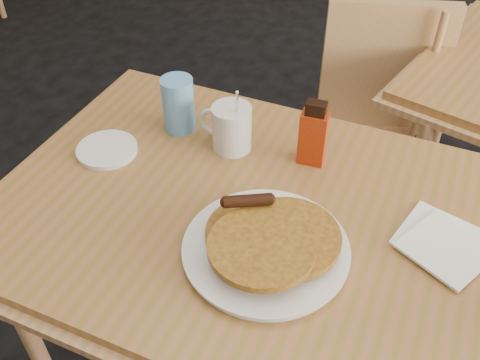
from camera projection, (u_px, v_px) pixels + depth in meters
name	position (u px, v px, depth m)	size (l,w,h in m)	color
main_table	(265.00, 227.00, 1.12)	(1.22, 0.86, 0.75)	#925C34
chair_main_far	(369.00, 117.00, 1.74)	(0.51, 0.52, 0.87)	tan
pancake_plate	(267.00, 244.00, 1.00)	(0.32, 0.32, 0.09)	silver
coffee_mug	(230.00, 127.00, 1.22)	(0.13, 0.09, 0.17)	silver
syrup_bottle	(313.00, 135.00, 1.17)	(0.06, 0.05, 0.16)	maroon
napkin_stack	(443.00, 243.00, 1.02)	(0.20, 0.21, 0.01)	white
blue_tumbler	(178.00, 104.00, 1.27)	(0.08, 0.08, 0.14)	#5594C8
side_saucer	(107.00, 150.00, 1.24)	(0.14, 0.14, 0.01)	silver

